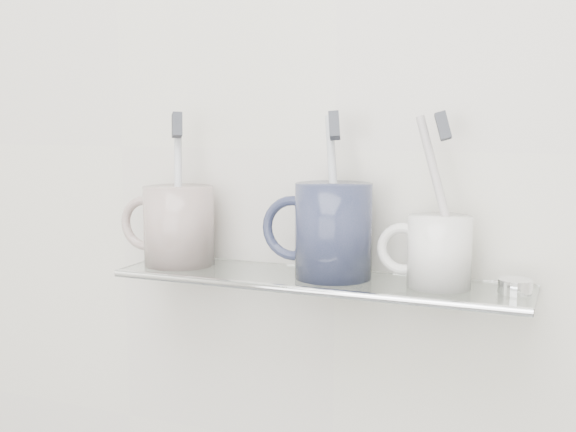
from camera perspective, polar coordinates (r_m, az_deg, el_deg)
The scene contains 18 objects.
wall_back at distance 0.91m, azimuth 3.77°, elevation 5.22°, with size 2.50×2.50×0.00m, color beige.
shelf_glass at distance 0.87m, azimuth 2.39°, elevation -5.10°, with size 0.50×0.12×0.01m, color silver.
shelf_rail at distance 0.82m, azimuth 1.06°, elevation -5.91°, with size 0.01×0.01×0.50m, color silver.
bracket_left at distance 1.00m, azimuth -8.08°, elevation -4.11°, with size 0.02×0.02×0.03m, color silver.
bracket_right at distance 0.88m, azimuth 16.59°, elevation -6.11°, with size 0.02×0.02×0.03m, color silver.
mug_left at distance 0.95m, azimuth -8.61°, elevation -0.75°, with size 0.09×0.09×0.10m, color silver.
mug_left_handle at distance 0.98m, azimuth -11.22°, elevation -0.58°, with size 0.07×0.07×0.01m, color silver.
toothbrush_left at distance 0.94m, azimuth -8.67°, elevation 2.25°, with size 0.01×0.01×0.19m, color silver.
bristles_left at distance 0.94m, azimuth -8.77°, elevation 7.12°, with size 0.01×0.02×0.03m, color #383B42.
mug_center at distance 0.86m, azimuth 3.61°, elevation -1.18°, with size 0.09×0.09×0.11m, color #1D263E.
mug_center_handle at distance 0.88m, azimuth 0.40°, elevation -0.98°, with size 0.08×0.08×0.01m, color #1D263E.
toothbrush_center at distance 0.85m, azimuth 3.64°, elevation 1.76°, with size 0.01×0.01×0.19m, color #B2B8BC.
bristles_center at distance 0.85m, azimuth 3.68°, elevation 7.14°, with size 0.01×0.02×0.03m, color #383B42.
mug_right at distance 0.83m, azimuth 11.88°, elevation -2.76°, with size 0.07×0.07×0.08m, color white.
mug_right_handle at distance 0.84m, azimuth 9.06°, elevation -2.59°, with size 0.06×0.06×0.01m, color white.
toothbrush_right at distance 0.82m, azimuth 11.99°, elevation 1.39°, with size 0.01×0.01×0.19m, color #BAAAA4.
bristles_right at distance 0.82m, azimuth 12.15°, elevation 6.96°, with size 0.01×0.02×0.03m, color #383B42.
chrome_cap at distance 0.83m, azimuth 17.51°, elevation -5.32°, with size 0.04×0.04×0.02m, color silver.
Camera 1 is at (0.29, 0.24, 1.29)m, focal length 45.00 mm.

